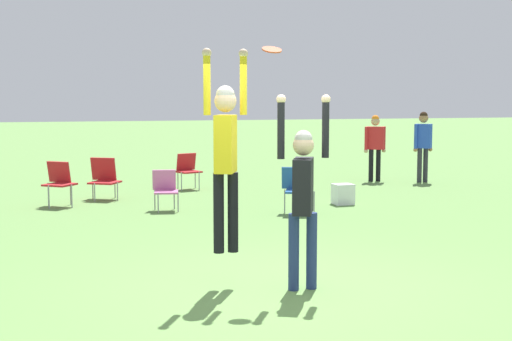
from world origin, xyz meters
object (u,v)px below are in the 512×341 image
at_px(frisbee, 272,50).
at_px(person_spectator_far, 423,140).
at_px(person_jumping, 226,144).
at_px(camping_chair_1, 187,168).
at_px(person_spectator_near, 375,142).
at_px(cooler_box, 343,194).
at_px(camping_chair_2, 59,180).
at_px(camping_chair_0, 165,187).
at_px(camping_chair_5, 104,177).
at_px(person_defending, 303,187).
at_px(camping_chair_3, 297,186).

bearing_deg(frisbee, person_spectator_far, 50.32).
xyz_separation_m(person_jumping, camping_chair_1, (1.41, 8.69, -1.12)).
distance_m(person_spectator_near, cooler_box, 4.29).
xyz_separation_m(person_jumping, cooler_box, (3.89, 5.37, -1.41)).
xyz_separation_m(camping_chair_2, person_spectator_near, (7.89, 1.97, 0.50)).
relative_size(camping_chair_0, camping_chair_5, 0.88).
height_order(camping_chair_1, cooler_box, camping_chair_1).
bearing_deg(person_spectator_far, camping_chair_5, -135.54).
relative_size(person_defending, camping_chair_0, 2.81).
bearing_deg(person_defending, camping_chair_1, -158.33).
relative_size(camping_chair_5, person_spectator_far, 0.49).
xyz_separation_m(frisbee, camping_chair_3, (2.06, 4.58, -2.16)).
height_order(camping_chair_1, person_spectator_far, person_spectator_far).
bearing_deg(camping_chair_1, frisbee, 65.06).
relative_size(camping_chair_3, person_spectator_far, 0.48).
bearing_deg(camping_chair_5, cooler_box, -174.67).
bearing_deg(person_spectator_far, camping_chair_0, -120.31).
relative_size(person_defending, person_spectator_near, 1.27).
height_order(person_defending, camping_chair_2, person_defending).
relative_size(person_defending, camping_chair_1, 2.59).
distance_m(frisbee, camping_chair_2, 7.48).
height_order(frisbee, camping_chair_2, frisbee).
bearing_deg(camping_chair_1, camping_chair_5, 9.62).
relative_size(person_jumping, camping_chair_1, 2.72).
bearing_deg(camping_chair_3, person_jumping, 83.95).
bearing_deg(cooler_box, camping_chair_0, 175.14).
bearing_deg(camping_chair_0, camping_chair_5, -51.85).
distance_m(person_jumping, frisbee, 1.18).
xyz_separation_m(person_jumping, camping_chair_5, (-0.62, 7.57, -1.14)).
xyz_separation_m(person_jumping, person_defending, (0.78, -0.38, -0.46)).
height_order(person_jumping, person_spectator_near, person_jumping).
bearing_deg(camping_chair_3, cooler_box, -124.26).
height_order(frisbee, camping_chair_3, frisbee).
height_order(person_jumping, camping_chair_0, person_jumping).
distance_m(camping_chair_5, person_spectator_far, 8.06).
height_order(person_defending, person_spectator_far, person_defending).
xyz_separation_m(camping_chair_3, person_spectator_near, (3.73, 4.24, 0.51)).
bearing_deg(person_spectator_near, camping_chair_2, -132.53).
xyz_separation_m(camping_chair_1, camping_chair_5, (-2.03, -1.12, -0.02)).
bearing_deg(person_defending, person_jumping, -90.00).
bearing_deg(frisbee, person_spectator_near, 56.71).
relative_size(camping_chair_0, camping_chair_2, 0.88).
distance_m(person_defending, camping_chair_0, 6.11).
bearing_deg(cooler_box, person_defending, -118.37).
bearing_deg(camping_chair_5, camping_chair_0, 148.13).
distance_m(person_spectator_far, cooler_box, 4.61).
relative_size(frisbee, person_spectator_far, 0.13).
bearing_deg(person_spectator_near, camping_chair_5, -136.53).
distance_m(person_defending, camping_chair_2, 7.60).
bearing_deg(person_defending, camping_chair_3, -174.55).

